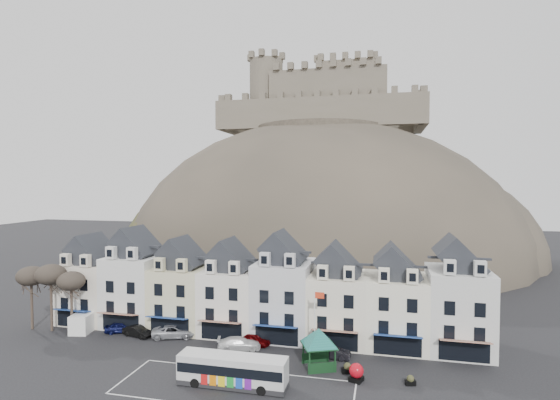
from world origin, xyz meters
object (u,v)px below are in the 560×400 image
(red_buoy, at_px, (356,372))
(bus, at_px, (233,369))
(flagpole, at_px, (315,320))
(car_black, at_px, (138,331))
(car_maroon, at_px, (255,339))
(white_van, at_px, (87,320))
(car_white, at_px, (239,343))
(bus_shelter, at_px, (319,337))
(car_silver, at_px, (174,331))
(car_charcoal, at_px, (331,352))
(car_navy, at_px, (121,327))

(red_buoy, bearing_deg, bus, -161.92)
(bus, bearing_deg, flagpole, 49.87)
(car_black, bearing_deg, car_maroon, -71.94)
(white_van, bearing_deg, flagpole, -15.74)
(red_buoy, xyz_separation_m, car_white, (-13.51, 4.88, -0.17))
(red_buoy, xyz_separation_m, car_maroon, (-12.17, 6.81, -0.24))
(bus_shelter, relative_size, car_silver, 1.12)
(red_buoy, height_order, car_charcoal, red_buoy)
(red_buoy, bearing_deg, car_charcoal, 121.14)
(white_van, bearing_deg, car_charcoal, -14.20)
(bus, relative_size, flagpole, 1.36)
(bus_shelter, bearing_deg, car_black, 146.90)
(bus, height_order, white_van, bus)
(car_silver, height_order, car_white, car_silver)
(white_van, bearing_deg, bus, -34.69)
(car_black, bearing_deg, white_van, 99.07)
(car_navy, bearing_deg, bus_shelter, -122.98)
(flagpole, distance_m, car_silver, 18.45)
(car_silver, height_order, car_maroon, car_silver)
(bus_shelter, bearing_deg, car_maroon, 126.88)
(bus_shelter, relative_size, car_charcoal, 1.43)
(flagpole, bearing_deg, car_silver, 171.71)
(car_navy, relative_size, car_maroon, 1.02)
(white_van, xyz_separation_m, car_navy, (5.01, -0.05, -0.53))
(bus_shelter, xyz_separation_m, car_charcoal, (0.98, 2.74, -2.52))
(car_black, distance_m, car_silver, 4.65)
(bus, bearing_deg, car_white, 104.69)
(car_silver, bearing_deg, red_buoy, -126.40)
(white_van, bearing_deg, car_black, -16.72)
(car_navy, distance_m, car_black, 2.93)
(car_silver, bearing_deg, white_van, 70.40)
(car_black, xyz_separation_m, car_silver, (4.58, 0.81, 0.10))
(bus_shelter, distance_m, car_navy, 26.51)
(red_buoy, xyz_separation_m, white_van, (-34.96, 6.81, 0.31))
(car_maroon, height_order, car_charcoal, car_charcoal)
(flagpole, xyz_separation_m, car_charcoal, (1.66, 0.72, -3.65))
(bus_shelter, distance_m, white_van, 31.41)
(red_buoy, distance_m, flagpole, 7.14)
(flagpole, distance_m, car_navy, 25.71)
(bus_shelter, xyz_separation_m, car_navy, (-25.99, 4.58, -2.54))
(red_buoy, xyz_separation_m, car_black, (-27.13, 6.00, -0.23))
(car_black, xyz_separation_m, car_charcoal, (24.15, -1.08, 0.03))
(flagpole, height_order, car_charcoal, flagpole)
(flagpole, xyz_separation_m, white_van, (-30.32, 2.61, -3.14))
(car_maroon, bearing_deg, red_buoy, -101.44)
(bus_shelter, distance_m, flagpole, 2.41)
(flagpole, bearing_deg, car_black, 175.42)
(bus, xyz_separation_m, red_buoy, (11.26, 3.68, -0.73))
(car_black, bearing_deg, flagpole, -79.61)
(bus, bearing_deg, red_buoy, 18.03)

